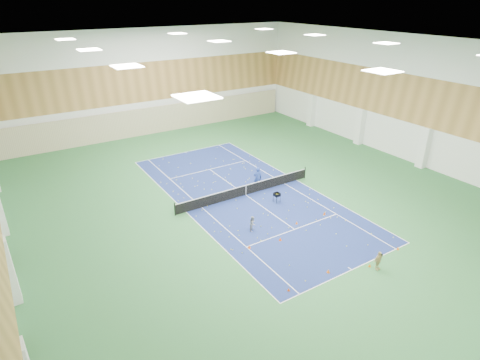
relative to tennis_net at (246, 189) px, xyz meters
name	(u,v)px	position (x,y,z in m)	size (l,w,h in m)	color
ground	(246,195)	(0.00, 0.00, -0.55)	(40.00, 40.00, 0.00)	#2C6735
room_shell	(246,126)	(0.00, 0.00, 5.45)	(36.00, 40.00, 12.00)	white
wood_cladding	(247,101)	(0.00, 0.00, 7.45)	(36.00, 40.00, 8.00)	#A87B3E
ceiling_light_grid	(247,46)	(0.00, 0.00, 11.37)	(21.40, 25.40, 0.06)	silver
court_surface	(246,195)	(0.00, 0.00, -0.55)	(10.97, 23.77, 0.01)	navy
tennis_balls_scatter	(246,195)	(0.00, 0.00, -0.50)	(10.57, 22.77, 0.07)	yellow
tennis_net	(246,189)	(0.00, 0.00, 0.00)	(12.80, 0.10, 1.10)	black
back_curtain	(156,120)	(0.00, 19.75, 1.05)	(35.40, 0.16, 3.20)	#C6B793
door_left_a	(13,336)	(-17.92, -8.00, 0.55)	(0.08, 1.80, 2.20)	#593319
door_left_b	(0,250)	(-17.92, 0.00, 0.55)	(0.08, 1.80, 2.20)	#593319
coach	(257,178)	(1.57, 0.60, 0.43)	(0.71, 0.47, 1.96)	#213B99
child_court	(253,223)	(-2.59, -4.89, 0.02)	(0.55, 0.43, 1.14)	#98979F
child_apron	(378,261)	(1.37, -12.64, 0.08)	(0.74, 0.31, 1.26)	tan
ball_cart	(277,197)	(1.44, -2.36, -0.14)	(0.47, 0.47, 0.82)	black
cone_svc_a	(249,247)	(-4.02, -6.60, -0.43)	(0.22, 0.22, 0.24)	#F24E0C
cone_svc_b	(280,239)	(-1.72, -6.97, -0.43)	(0.21, 0.21, 0.23)	#FA4C0D
cone_svc_c	(297,223)	(0.62, -5.89, -0.44)	(0.19, 0.19, 0.21)	orange
cone_svc_d	(325,213)	(3.30, -5.95, -0.44)	(0.21, 0.21, 0.23)	#DF540B
cone_base_a	(289,289)	(-4.45, -11.31, -0.45)	(0.18, 0.18, 0.20)	#DE4D0B
cone_base_b	(328,271)	(-1.40, -11.30, -0.43)	(0.22, 0.22, 0.24)	#DA5F0B
cone_base_c	(370,265)	(1.19, -12.23, -0.45)	(0.19, 0.19, 0.21)	orange
cone_base_d	(398,248)	(4.18, -11.97, -0.45)	(0.19, 0.19, 0.21)	#F35E0C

